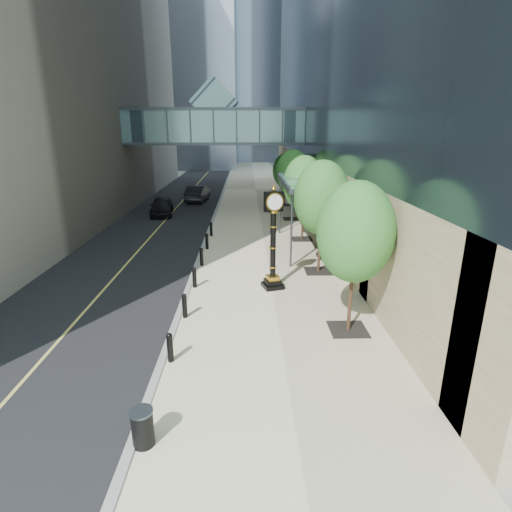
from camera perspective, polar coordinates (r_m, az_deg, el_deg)
The scene contains 14 objects.
ground at distance 12.71m, azimuth -0.24°, elevation -17.26°, with size 320.00×320.00×0.00m, color gray.
road at distance 51.39m, azimuth -9.10°, elevation 9.31°, with size 8.00×180.00×0.02m, color black.
sidewalk at distance 50.95m, azimuth -0.03°, elevation 9.48°, with size 8.00×180.00×0.06m, color beige.
curb at distance 51.01m, azimuth -4.59°, elevation 9.44°, with size 0.25×180.00×0.07m, color gray.
distant_tower_c at distance 132.96m, azimuth -4.41°, elevation 28.54°, with size 22.00×22.00×65.00m, color #ADBCDA.
skywalk at distance 38.52m, azimuth -5.85°, elevation 18.22°, with size 17.00×4.20×5.80m.
entrance_canopy at distance 24.89m, azimuth 7.24°, elevation 10.40°, with size 3.00×8.00×4.38m.
bollard_row at distance 20.71m, azimuth -8.24°, elevation -1.60°, with size 0.20×16.20×0.90m.
street_trees at distance 26.10m, azimuth 7.10°, elevation 9.93°, with size 2.83×28.59×5.81m.
street_clock at distance 18.45m, azimuth 2.45°, elevation 1.47°, with size 1.12×1.12×4.79m.
trash_bin at distance 10.64m, azimuth -15.88°, elevation -22.63°, with size 0.52×0.52×0.90m, color black.
pedestrian at distance 21.03m, azimuth 11.60°, elevation -0.42°, with size 0.60×0.39×1.64m, color beige.
car_near at distance 36.46m, azimuth -13.34°, elevation 6.95°, with size 1.84×4.58×1.56m, color black.
car_far at distance 42.96m, azimuth -8.33°, elevation 8.87°, with size 1.76×5.04×1.66m, color black.
Camera 1 is at (-0.20, -10.42, 7.27)m, focal length 28.00 mm.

